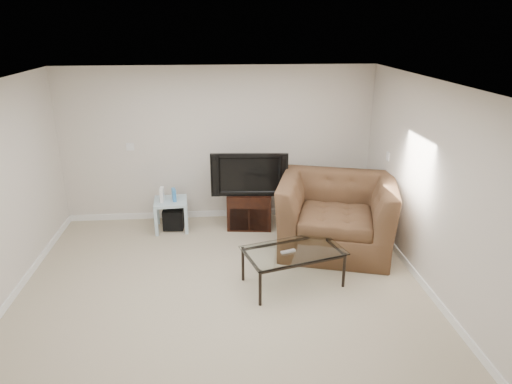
{
  "coord_description": "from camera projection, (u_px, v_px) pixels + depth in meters",
  "views": [
    {
      "loc": [
        -0.0,
        -4.69,
        3.1
      ],
      "look_at": [
        0.5,
        1.2,
        0.9
      ],
      "focal_mm": 32.0,
      "sensor_mm": 36.0,
      "label": 1
    }
  ],
  "objects": [
    {
      "name": "subwoofer",
      "position": [
        174.0,
        218.0,
        7.28
      ],
      "size": [
        0.33,
        0.33,
        0.32
      ],
      "primitive_type": "cube",
      "rotation": [
        0.0,
        0.0,
        -0.03
      ],
      "color": "black",
      "rests_on": "floor"
    },
    {
      "name": "plate_right_switch",
      "position": [
        388.0,
        156.0,
        6.72
      ],
      "size": [
        0.02,
        0.09,
        0.13
      ],
      "primitive_type": "cube",
      "color": "white",
      "rests_on": "wall_right"
    },
    {
      "name": "recliner",
      "position": [
        337.0,
        203.0,
        6.47
      ],
      "size": [
        1.82,
        1.44,
        1.39
      ],
      "primitive_type": "imported",
      "rotation": [
        0.0,
        0.0,
        -0.28
      ],
      "color": "brown",
      "rests_on": "floor"
    },
    {
      "name": "television",
      "position": [
        249.0,
        173.0,
        7.07
      ],
      "size": [
        1.11,
        0.3,
        0.68
      ],
      "primitive_type": "imported",
      "rotation": [
        0.0,
        0.0,
        -0.08
      ],
      "color": "black",
      "rests_on": "tv_stand"
    },
    {
      "name": "dvd_player",
      "position": [
        249.0,
        199.0,
        7.21
      ],
      "size": [
        0.38,
        0.29,
        0.05
      ],
      "primitive_type": "cube",
      "rotation": [
        0.0,
        0.0,
        -0.11
      ],
      "color": "black",
      "rests_on": "tv_stand"
    },
    {
      "name": "side_table",
      "position": [
        171.0,
        215.0,
        7.23
      ],
      "size": [
        0.54,
        0.54,
        0.49
      ],
      "primitive_type": null,
      "rotation": [
        0.0,
        0.0,
        0.07
      ],
      "color": "#A6BFCC",
      "rests_on": "floor"
    },
    {
      "name": "wall_right",
      "position": [
        438.0,
        195.0,
        5.23
      ],
      "size": [
        0.02,
        5.0,
        2.5
      ],
      "primitive_type": "cube",
      "color": "silver",
      "rests_on": "ground"
    },
    {
      "name": "game_console",
      "position": [
        162.0,
        195.0,
        7.07
      ],
      "size": [
        0.05,
        0.16,
        0.22
      ],
      "primitive_type": "cube",
      "rotation": [
        0.0,
        0.0,
        -0.01
      ],
      "color": "white",
      "rests_on": "side_table"
    },
    {
      "name": "tv_stand",
      "position": [
        250.0,
        209.0,
        7.31
      ],
      "size": [
        0.75,
        0.56,
        0.58
      ],
      "primitive_type": null,
      "rotation": [
        0.0,
        0.0,
        -0.11
      ],
      "color": "black",
      "rests_on": "floor"
    },
    {
      "name": "game_case",
      "position": [
        174.0,
        195.0,
        7.1
      ],
      "size": [
        0.08,
        0.15,
        0.19
      ],
      "primitive_type": "cube",
      "rotation": [
        0.0,
        0.0,
        0.24
      ],
      "color": "#337FCC",
      "rests_on": "side_table"
    },
    {
      "name": "ceiling",
      "position": [
        217.0,
        86.0,
        4.59
      ],
      "size": [
        5.0,
        5.0,
        0.0
      ],
      "primitive_type": "plane",
      "color": "white",
      "rests_on": "ground"
    },
    {
      "name": "plate_back",
      "position": [
        130.0,
        147.0,
        7.24
      ],
      "size": [
        0.12,
        0.02,
        0.12
      ],
      "primitive_type": "cube",
      "color": "white",
      "rests_on": "wall_back"
    },
    {
      "name": "floor",
      "position": [
        223.0,
        298.0,
        5.46
      ],
      "size": [
        5.0,
        5.0,
        0.0
      ],
      "primitive_type": "plane",
      "color": "tan",
      "rests_on": "ground"
    },
    {
      "name": "plate_right_outlet",
      "position": [
        389.0,
        224.0,
        6.77
      ],
      "size": [
        0.02,
        0.08,
        0.12
      ],
      "primitive_type": "cube",
      "color": "white",
      "rests_on": "wall_right"
    },
    {
      "name": "remote",
      "position": [
        288.0,
        251.0,
        5.56
      ],
      "size": [
        0.19,
        0.11,
        0.02
      ],
      "primitive_type": "cube",
      "rotation": [
        0.0,
        0.0,
        0.33
      ],
      "color": "#B2B2B7",
      "rests_on": "coffee_table"
    },
    {
      "name": "wall_back",
      "position": [
        218.0,
        145.0,
        7.36
      ],
      "size": [
        5.0,
        0.02,
        2.5
      ],
      "primitive_type": "cube",
      "color": "silver",
      "rests_on": "ground"
    },
    {
      "name": "coffee_table",
      "position": [
        293.0,
        267.0,
        5.7
      ],
      "size": [
        1.34,
        0.98,
        0.47
      ],
      "primitive_type": null,
      "rotation": [
        0.0,
        0.0,
        0.28
      ],
      "color": "black",
      "rests_on": "floor"
    }
  ]
}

